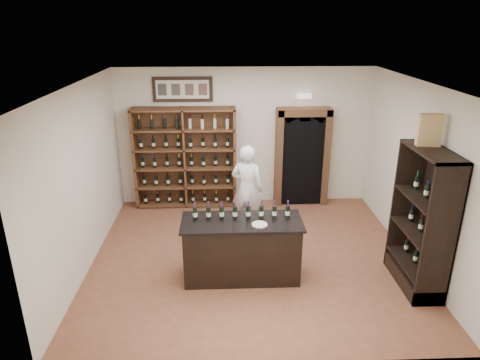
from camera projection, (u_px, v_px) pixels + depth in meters
name	position (u px, v px, depth m)	size (l,w,h in m)	color
floor	(251.00, 257.00, 7.53)	(5.50, 5.50, 0.00)	brown
ceiling	(253.00, 84.00, 6.47)	(5.50, 5.50, 0.00)	white
wall_back	(245.00, 137.00, 9.34)	(5.50, 0.04, 3.00)	beige
wall_left	(83.00, 179.00, 6.90)	(0.04, 5.00, 3.00)	beige
wall_right	(417.00, 175.00, 7.11)	(0.04, 5.00, 3.00)	beige
wine_shelf	(185.00, 158.00, 9.28)	(2.20, 0.38, 2.20)	brown
framed_picture	(183.00, 89.00, 8.89)	(1.25, 0.04, 0.52)	black
arched_doorway	(302.00, 155.00, 9.35)	(1.17, 0.35, 2.17)	black
emergency_light	(304.00, 96.00, 8.99)	(0.30, 0.10, 0.10)	white
tasting_counter	(242.00, 249.00, 6.79)	(1.88, 0.78, 1.00)	black
counter_bottle_0	(195.00, 213.00, 6.61)	(0.07, 0.07, 0.30)	black
counter_bottle_1	(208.00, 213.00, 6.62)	(0.07, 0.07, 0.30)	black
counter_bottle_2	(222.00, 213.00, 6.63)	(0.07, 0.07, 0.30)	black
counter_bottle_3	(235.00, 213.00, 6.64)	(0.07, 0.07, 0.30)	black
counter_bottle_4	(248.00, 212.00, 6.64)	(0.07, 0.07, 0.30)	black
counter_bottle_5	(261.00, 212.00, 6.65)	(0.07, 0.07, 0.30)	black
counter_bottle_6	(274.00, 212.00, 6.66)	(0.07, 0.07, 0.30)	black
counter_bottle_7	(288.00, 212.00, 6.67)	(0.07, 0.07, 0.30)	black
side_cabinet	(421.00, 241.00, 6.52)	(0.48, 1.20, 2.20)	black
shopkeeper	(247.00, 189.00, 8.20)	(0.63, 0.42, 1.74)	white
plate	(260.00, 225.00, 6.47)	(0.24, 0.24, 0.02)	beige
wine_crate	(430.00, 130.00, 6.13)	(0.33, 0.14, 0.47)	tan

